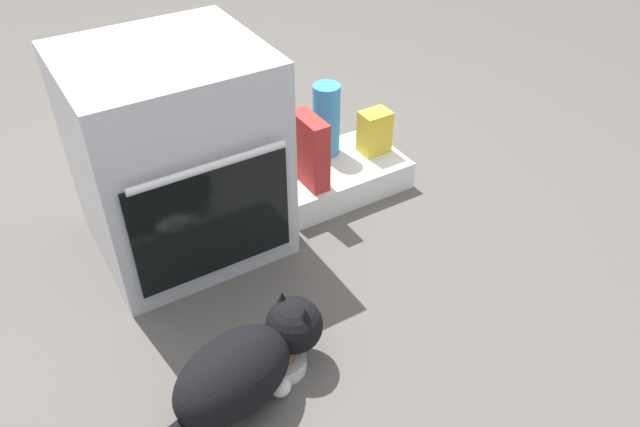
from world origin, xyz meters
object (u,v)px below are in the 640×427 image
at_px(pantry_cabinet, 336,175).
at_px(water_bottle, 326,120).
at_px(food_bowl, 283,361).
at_px(oven, 176,155).
at_px(cat, 245,366).
at_px(cereal_box, 310,151).
at_px(snack_bag, 375,132).

height_order(pantry_cabinet, water_bottle, water_bottle).
bearing_deg(pantry_cabinet, food_bowl, -132.14).
bearing_deg(oven, pantry_cabinet, -0.67).
xyz_separation_m(cat, water_bottle, (0.77, 0.82, 0.14)).
height_order(pantry_cabinet, cat, cat).
height_order(oven, pantry_cabinet, oven).
distance_m(oven, food_bowl, 0.78).
distance_m(pantry_cabinet, cereal_box, 0.26).
bearing_deg(cereal_box, food_bowl, -126.75).
relative_size(oven, water_bottle, 2.44).
xyz_separation_m(water_bottle, cereal_box, (-0.17, -0.15, -0.01)).
xyz_separation_m(oven, cereal_box, (0.48, -0.07, -0.11)).
bearing_deg(cereal_box, cat, -132.13).
height_order(cat, snack_bag, snack_bag).
height_order(pantry_cabinet, cereal_box, cereal_box).
height_order(oven, food_bowl, oven).
distance_m(pantry_cabinet, water_bottle, 0.23).
relative_size(snack_bag, cereal_box, 0.64).
xyz_separation_m(water_bottle, snack_bag, (0.17, -0.10, -0.06)).
relative_size(cat, water_bottle, 2.52).
relative_size(oven, cereal_box, 2.62).
height_order(oven, cereal_box, oven).
xyz_separation_m(food_bowl, snack_bag, (0.81, 0.69, 0.18)).
relative_size(pantry_cabinet, water_bottle, 1.83).
xyz_separation_m(food_bowl, water_bottle, (0.64, 0.79, 0.24)).
height_order(food_bowl, water_bottle, water_bottle).
bearing_deg(snack_bag, oven, 179.20).
distance_m(food_bowl, water_bottle, 1.05).
distance_m(cat, cereal_box, 0.91).
bearing_deg(oven, snack_bag, -0.80).
height_order(oven, snack_bag, oven).
height_order(food_bowl, cereal_box, cereal_box).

